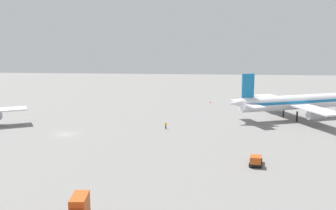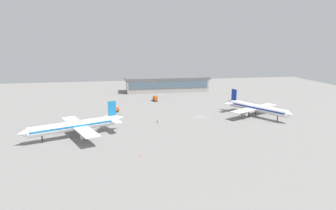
{
  "view_description": "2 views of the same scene",
  "coord_description": "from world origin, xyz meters",
  "px_view_note": "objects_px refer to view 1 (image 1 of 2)",
  "views": [
    {
      "loc": [
        31.12,
        -88.94,
        22.86
      ],
      "look_at": [
        22.88,
        10.21,
        5.41
      ],
      "focal_mm": 43.39,
      "sensor_mm": 36.0,
      "label": 1
    },
    {
      "loc": [
        42.37,
        141.11,
        37.91
      ],
      "look_at": [
        15.97,
        -1.4,
        6.39
      ],
      "focal_mm": 32.15,
      "sensor_mm": 36.0,
      "label": 2
    }
  ],
  "objects_px": {
    "pushback_tractor": "(256,160)",
    "safety_cone_mid_apron": "(210,102)",
    "catering_truck": "(79,210)",
    "ground_crew_worker": "(166,125)",
    "airplane_taxiing": "(298,102)"
  },
  "relations": [
    {
      "from": "pushback_tractor",
      "to": "safety_cone_mid_apron",
      "type": "xyz_separation_m",
      "value": [
        -6.7,
        65.44,
        -0.67
      ]
    },
    {
      "from": "catering_truck",
      "to": "pushback_tractor",
      "type": "distance_m",
      "value": 34.53
    },
    {
      "from": "catering_truck",
      "to": "ground_crew_worker",
      "type": "distance_m",
      "value": 51.27
    },
    {
      "from": "airplane_taxiing",
      "to": "ground_crew_worker",
      "type": "distance_m",
      "value": 37.99
    },
    {
      "from": "airplane_taxiing",
      "to": "ground_crew_worker",
      "type": "height_order",
      "value": "airplane_taxiing"
    },
    {
      "from": "pushback_tractor",
      "to": "catering_truck",
      "type": "bearing_deg",
      "value": -35.52
    },
    {
      "from": "catering_truck",
      "to": "ground_crew_worker",
      "type": "relative_size",
      "value": 3.44
    },
    {
      "from": "pushback_tractor",
      "to": "airplane_taxiing",
      "type": "bearing_deg",
      "value": 167.69
    },
    {
      "from": "catering_truck",
      "to": "safety_cone_mid_apron",
      "type": "relative_size",
      "value": 9.58
    },
    {
      "from": "airplane_taxiing",
      "to": "catering_truck",
      "type": "bearing_deg",
      "value": -144.23
    },
    {
      "from": "catering_truck",
      "to": "airplane_taxiing",
      "type": "bearing_deg",
      "value": 142.99
    },
    {
      "from": "ground_crew_worker",
      "to": "safety_cone_mid_apron",
      "type": "bearing_deg",
      "value": 175.83
    },
    {
      "from": "catering_truck",
      "to": "safety_cone_mid_apron",
      "type": "height_order",
      "value": "catering_truck"
    },
    {
      "from": "airplane_taxiing",
      "to": "pushback_tractor",
      "type": "bearing_deg",
      "value": -134.1
    },
    {
      "from": "airplane_taxiing",
      "to": "pushback_tractor",
      "type": "height_order",
      "value": "airplane_taxiing"
    }
  ]
}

